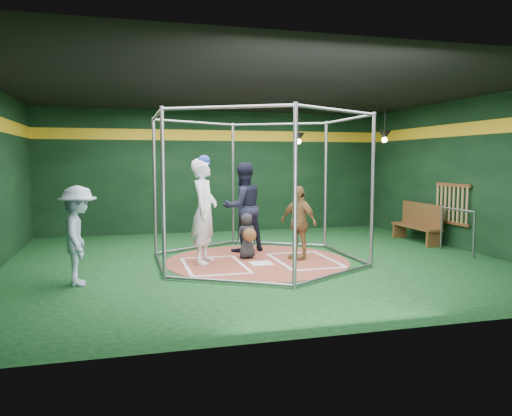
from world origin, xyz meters
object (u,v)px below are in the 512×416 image
object	(u,v)px
batter_figure	(204,210)
visitor_leopard	(298,223)
umpire	(243,207)
dugout_bench	(419,222)

from	to	relation	value
batter_figure	visitor_leopard	bearing A→B (deg)	-2.70
visitor_leopard	umpire	bearing A→B (deg)	-174.41
visitor_leopard	umpire	world-z (taller)	umpire
visitor_leopard	umpire	xyz separation A→B (m)	(-0.92, 1.17, 0.24)
batter_figure	dugout_bench	xyz separation A→B (m)	(5.71, 1.22, -0.58)
dugout_bench	umpire	bearing A→B (deg)	-178.20
umpire	dugout_bench	xyz separation A→B (m)	(4.66, 0.15, -0.51)
batter_figure	umpire	distance (m)	1.51
visitor_leopard	dugout_bench	distance (m)	3.97
visitor_leopard	batter_figure	bearing A→B (deg)	-125.29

